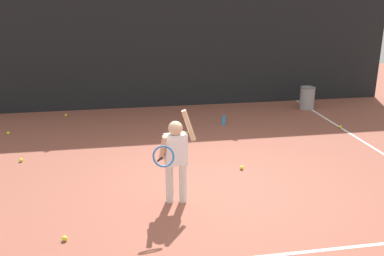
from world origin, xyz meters
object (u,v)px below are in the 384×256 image
Objects in this scene: tennis_ball_6 at (187,133)px; tennis_ball_4 at (65,238)px; ball_hopper at (307,98)px; tennis_ball_5 at (8,133)px; tennis_ball_2 at (340,127)px; water_bottle at (224,120)px; tennis_player at (175,155)px; tennis_ball_3 at (66,115)px; tennis_ball_1 at (21,160)px; tennis_ball_0 at (242,168)px.

tennis_ball_4 is at bearing -119.64° from tennis_ball_6.
ball_hopper is 8.52× the size of tennis_ball_5.
tennis_ball_2 is at bearing 32.66° from tennis_ball_4.
tennis_ball_4 is 4.21m from tennis_ball_6.
tennis_player is at bearing -114.36° from water_bottle.
tennis_ball_5 is at bearing 170.48° from tennis_ball_6.
tennis_player is at bearing -145.45° from tennis_ball_2.
tennis_ball_3 is at bearing 176.92° from ball_hopper.
tennis_ball_0 is at bearing -14.77° from tennis_ball_1.
tennis_ball_1 is 2.88m from tennis_ball_4.
tennis_ball_2 is (3.99, 2.75, -0.69)m from tennis_player.
water_bottle is 3.33× the size of tennis_ball_0.
tennis_player is 3.79m from water_bottle.
ball_hopper is 8.52× the size of tennis_ball_2.
tennis_ball_0 is 1.00× the size of tennis_ball_3.
tennis_player reaches higher than ball_hopper.
tennis_ball_1 is 1.00× the size of tennis_ball_5.
tennis_ball_3 is at bearing 161.93° from tennis_ball_2.
tennis_ball_2 is 1.00× the size of tennis_ball_3.
tennis_ball_2 is (2.45, -0.66, -0.08)m from water_bottle.
tennis_player is 4.71m from tennis_ball_5.
tennis_player is 5.90m from ball_hopper.
tennis_ball_2 is 6.47m from tennis_ball_4.
water_bottle is 3.33× the size of tennis_ball_2.
tennis_ball_6 is at bearing -156.12° from ball_hopper.
tennis_ball_4 is (1.02, -2.69, 0.00)m from tennis_ball_1.
ball_hopper is at bearing 40.28° from tennis_player.
water_bottle is 5.12m from tennis_ball_4.
tennis_ball_5 is (-6.98, -0.85, -0.26)m from ball_hopper.
tennis_ball_2 and tennis_ball_6 have the same top height.
ball_hopper is 5.95m from tennis_ball_3.
tennis_ball_1 is at bearing 110.83° from tennis_ball_4.
tennis_ball_0 is at bearing 29.72° from tennis_player.
tennis_ball_0 and tennis_ball_6 have the same top height.
tennis_ball_5 is (-3.05, 3.53, -0.69)m from tennis_player.
tennis_player reaches higher than tennis_ball_4.
water_bottle reaches higher than tennis_ball_1.
tennis_player is 3.23m from tennis_ball_1.
tennis_player is 20.46× the size of tennis_ball_4.
tennis_player reaches higher than water_bottle.
tennis_ball_1 and tennis_ball_5 have the same top height.
water_bottle reaches higher than tennis_ball_5.
tennis_ball_3 is at bearing 105.28° from tennis_player.
tennis_ball_2 is 7.08m from tennis_ball_5.
tennis_ball_5 is (-1.04, -1.17, 0.00)m from tennis_ball_3.
tennis_ball_2 is 1.00× the size of tennis_ball_5.
tennis_ball_6 is at bearing 70.14° from tennis_player.
ball_hopper reaches higher than tennis_ball_5.
tennis_ball_5 is at bearing 109.47° from tennis_ball_1.
ball_hopper is 8.52× the size of tennis_ball_1.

